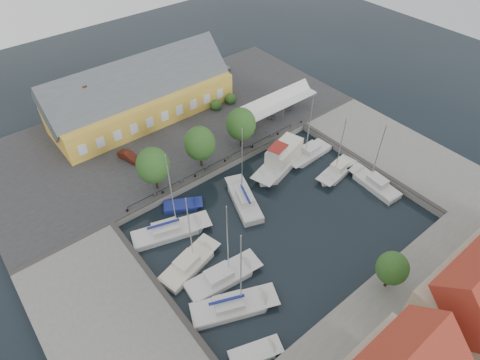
# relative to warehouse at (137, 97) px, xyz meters

# --- Properties ---
(ground) EXTENTS (140.00, 140.00, 0.00)m
(ground) POSITION_rel_warehouse_xyz_m (2.60, -28.36, -4.43)
(ground) COLOR black
(ground) RESTS_ON ground
(north_quay) EXTENTS (56.00, 26.00, 1.00)m
(north_quay) POSITION_rel_warehouse_xyz_m (2.60, -5.36, -3.93)
(north_quay) COLOR #2D2D30
(north_quay) RESTS_ON ground
(west_quay) EXTENTS (12.00, 24.00, 1.00)m
(west_quay) POSITION_rel_warehouse_xyz_m (-19.40, -30.36, -3.93)
(west_quay) COLOR slate
(west_quay) RESTS_ON ground
(east_quay) EXTENTS (12.00, 24.00, 1.00)m
(east_quay) POSITION_rel_warehouse_xyz_m (24.60, -30.36, -3.93)
(east_quay) COLOR slate
(east_quay) RESTS_ON ground
(south_bank) EXTENTS (56.00, 14.00, 1.00)m
(south_bank) POSITION_rel_warehouse_xyz_m (2.60, -49.36, -3.93)
(south_bank) COLOR slate
(south_bank) RESTS_ON ground
(quay_edge_fittings) EXTENTS (56.00, 24.72, 0.40)m
(quay_edge_fittings) POSITION_rel_warehouse_xyz_m (2.62, -23.61, -3.37)
(quay_edge_fittings) COLOR #383533
(quay_edge_fittings) RESTS_ON north_quay
(warehouse) EXTENTS (28.56, 14.00, 9.55)m
(warehouse) POSITION_rel_warehouse_xyz_m (0.00, 0.00, 0.00)
(warehouse) COLOR gold
(warehouse) RESTS_ON north_quay
(tent_canopy) EXTENTS (14.00, 4.00, 2.83)m
(tent_canopy) POSITION_rel_warehouse_xyz_m (16.60, -13.86, -0.74)
(tent_canopy) COLOR silver
(tent_canopy) RESTS_ON north_quay
(quay_trees) EXTENTS (18.20, 4.20, 6.30)m
(quay_trees) POSITION_rel_warehouse_xyz_m (0.60, -16.36, 0.45)
(quay_trees) COLOR black
(quay_trees) RESTS_ON north_quay
(car_silver) EXTENTS (4.62, 2.60, 1.49)m
(car_silver) POSITION_rel_warehouse_xyz_m (18.48, 3.81, -2.69)
(car_silver) COLOR #A9ABB0
(car_silver) RESTS_ON north_quay
(car_red) EXTENTS (2.31, 3.87, 1.21)m
(car_red) POSITION_rel_warehouse_xyz_m (-6.52, -8.95, -2.83)
(car_red) COLOR #521C12
(car_red) RESTS_ON north_quay
(center_sailboat) EXTENTS (5.23, 8.74, 11.76)m
(center_sailboat) POSITION_rel_warehouse_xyz_m (1.27, -24.84, -4.06)
(center_sailboat) COLOR silver
(center_sailboat) RESTS_ON ground
(trawler) EXTENTS (11.07, 6.04, 5.00)m
(trawler) POSITION_rel_warehouse_xyz_m (10.13, -22.35, -3.41)
(trawler) COLOR silver
(trawler) RESTS_ON ground
(east_boat_a) EXTENTS (8.01, 2.96, 11.21)m
(east_boat_a) POSITION_rel_warehouse_xyz_m (14.67, -23.31, -4.17)
(east_boat_a) COLOR silver
(east_boat_a) RESTS_ON ground
(east_boat_b) EXTENTS (7.52, 3.50, 10.09)m
(east_boat_b) POSITION_rel_warehouse_xyz_m (15.08, -28.43, -4.17)
(east_boat_b) COLOR silver
(east_boat_b) RESTS_ON ground
(east_boat_c) EXTENTS (2.98, 7.98, 10.10)m
(east_boat_c) POSITION_rel_warehouse_xyz_m (16.91, -33.28, -4.17)
(east_boat_c) COLOR silver
(east_boat_c) RESTS_ON ground
(west_boat_a) EXTENTS (9.76, 5.32, 12.47)m
(west_boat_a) POSITION_rel_warehouse_xyz_m (-8.80, -23.15, -4.16)
(west_boat_a) COLOR silver
(west_boat_a) RESTS_ON ground
(west_boat_b) EXTENTS (8.12, 4.53, 10.72)m
(west_boat_b) POSITION_rel_warehouse_xyz_m (-9.57, -28.49, -4.17)
(west_boat_b) COLOR silver
(west_boat_b) RESTS_ON ground
(west_boat_c) EXTENTS (8.85, 3.66, 11.60)m
(west_boat_c) POSITION_rel_warehouse_xyz_m (-7.77, -32.14, -4.17)
(west_boat_c) COLOR silver
(west_boat_c) RESTS_ON ground
(west_boat_d) EXTENTS (9.26, 5.94, 11.98)m
(west_boat_d) POSITION_rel_warehouse_xyz_m (-9.02, -35.56, -4.16)
(west_boat_d) COLOR silver
(west_boat_d) RESTS_ON ground
(launch_sw) EXTENTS (5.36, 3.45, 0.98)m
(launch_sw) POSITION_rel_warehouse_xyz_m (-10.27, -40.54, -4.34)
(launch_sw) COLOR silver
(launch_sw) RESTS_ON ground
(launch_nw) EXTENTS (5.28, 4.12, 0.88)m
(launch_nw) POSITION_rel_warehouse_xyz_m (-5.24, -20.38, -4.34)
(launch_nw) COLOR navy
(launch_nw) RESTS_ON ground
(townhouses) EXTENTS (36.30, 8.50, 12.00)m
(townhouses) POSITION_rel_warehouse_xyz_m (4.52, -51.60, 1.40)
(townhouses) COLOR beige
(townhouses) RESTS_ON south_bank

